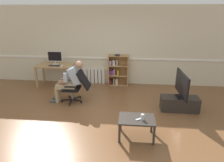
# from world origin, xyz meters

# --- Properties ---
(ground_plane) EXTENTS (18.00, 18.00, 0.00)m
(ground_plane) POSITION_xyz_m (0.00, 0.00, 0.00)
(ground_plane) COLOR brown
(back_wall) EXTENTS (12.00, 0.13, 2.70)m
(back_wall) POSITION_xyz_m (0.00, 2.65, 1.35)
(back_wall) COLOR beige
(back_wall) RESTS_ON ground_plane
(computer_desk) EXTENTS (1.25, 0.66, 0.76)m
(computer_desk) POSITION_xyz_m (-1.94, 2.15, 0.65)
(computer_desk) COLOR tan
(computer_desk) RESTS_ON ground_plane
(imac_monitor) EXTENTS (0.50, 0.14, 0.45)m
(imac_monitor) POSITION_xyz_m (-1.95, 2.23, 1.02)
(imac_monitor) COLOR silver
(imac_monitor) RESTS_ON computer_desk
(keyboard) EXTENTS (0.37, 0.12, 0.02)m
(keyboard) POSITION_xyz_m (-1.92, 2.01, 0.77)
(keyboard) COLOR black
(keyboard) RESTS_ON computer_desk
(computer_mouse) EXTENTS (0.06, 0.10, 0.03)m
(computer_mouse) POSITION_xyz_m (-1.66, 2.03, 0.77)
(computer_mouse) COLOR white
(computer_mouse) RESTS_ON computer_desk
(bookshelf) EXTENTS (0.69, 0.29, 1.10)m
(bookshelf) POSITION_xyz_m (0.17, 2.44, 0.52)
(bookshelf) COLOR #AD7F4C
(bookshelf) RESTS_ON ground_plane
(radiator) EXTENTS (0.75, 0.08, 0.53)m
(radiator) POSITION_xyz_m (-0.66, 2.54, 0.26)
(radiator) COLOR white
(radiator) RESTS_ON ground_plane
(office_chair) EXTENTS (0.85, 0.61, 0.95)m
(office_chair) POSITION_xyz_m (-0.85, 0.93, 0.52)
(office_chair) COLOR black
(office_chair) RESTS_ON ground_plane
(person_seated) EXTENTS (0.99, 0.40, 1.22)m
(person_seated) POSITION_xyz_m (-1.05, 0.92, 0.65)
(person_seated) COLOR tan
(person_seated) RESTS_ON ground_plane
(tv_stand) EXTENTS (0.97, 0.39, 0.38)m
(tv_stand) POSITION_xyz_m (1.96, 0.67, 0.19)
(tv_stand) COLOR #2D2823
(tv_stand) RESTS_ON ground_plane
(tv_screen) EXTENTS (0.21, 1.03, 0.66)m
(tv_screen) POSITION_xyz_m (1.96, 0.67, 0.73)
(tv_screen) COLOR black
(tv_screen) RESTS_ON tv_stand
(coffee_table) EXTENTS (0.73, 0.50, 0.44)m
(coffee_table) POSITION_xyz_m (0.80, -0.64, 0.38)
(coffee_table) COLOR #332D28
(coffee_table) RESTS_ON ground_plane
(drinking_glass) EXTENTS (0.07, 0.07, 0.12)m
(drinking_glass) POSITION_xyz_m (0.91, -0.68, 0.51)
(drinking_glass) COLOR silver
(drinking_glass) RESTS_ON coffee_table
(spare_remote) EXTENTS (0.14, 0.12, 0.02)m
(spare_remote) POSITION_xyz_m (0.84, -0.68, 0.45)
(spare_remote) COLOR white
(spare_remote) RESTS_ON coffee_table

